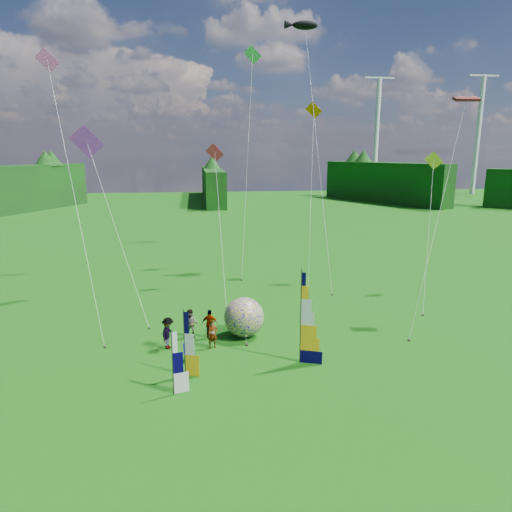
{
  "coord_description": "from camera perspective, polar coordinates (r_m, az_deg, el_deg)",
  "views": [
    {
      "loc": [
        -4.18,
        -19.69,
        10.96
      ],
      "look_at": [
        -1.0,
        4.0,
        5.5
      ],
      "focal_mm": 32.0,
      "sensor_mm": 36.0,
      "label": 1
    }
  ],
  "objects": [
    {
      "name": "spectator_b",
      "position": [
        27.98,
        -8.14,
        -8.37
      ],
      "size": [
        0.95,
        0.66,
        1.78
      ],
      "primitive_type": "imported",
      "rotation": [
        0.0,
        0.0,
        -0.3
      ],
      "color": "#66594C",
      "rests_on": "ground"
    },
    {
      "name": "spectator_c",
      "position": [
        26.7,
        -10.94,
        -9.46
      ],
      "size": [
        0.84,
        1.28,
        1.85
      ],
      "primitive_type": "imported",
      "rotation": [
        0.0,
        0.0,
        1.21
      ],
      "color": "#66594C",
      "rests_on": "ground"
    },
    {
      "name": "turbine_left",
      "position": [
        136.65,
        25.98,
        13.31
      ],
      "size": [
        8.0,
        1.2,
        30.0
      ],
      "primitive_type": null,
      "color": "silver",
      "rests_on": "ground"
    },
    {
      "name": "camp_chair",
      "position": [
        25.19,
        -8.38,
        -11.85
      ],
      "size": [
        0.66,
        0.66,
        0.97
      ],
      "primitive_type": null,
      "rotation": [
        0.0,
        0.0,
        0.2
      ],
      "color": "navy",
      "rests_on": "ground"
    },
    {
      "name": "spectator_a",
      "position": [
        26.49,
        -5.45,
        -9.71
      ],
      "size": [
        0.69,
        0.57,
        1.63
      ],
      "primitive_type": "imported",
      "rotation": [
        0.0,
        0.0,
        0.34
      ],
      "color": "#66594C",
      "rests_on": "ground"
    },
    {
      "name": "treeline_ring",
      "position": [
        21.3,
        4.13,
        -6.24
      ],
      "size": [
        210.0,
        210.0,
        8.0
      ],
      "primitive_type": null,
      "color": "#0E510D",
      "rests_on": "ground"
    },
    {
      "name": "kite_rainbow_delta",
      "position": [
        33.09,
        -17.29,
        5.24
      ],
      "size": [
        12.45,
        15.25,
        13.8
      ],
      "primitive_type": null,
      "rotation": [
        0.0,
        0.0,
        0.29
      ],
      "color": "red",
      "rests_on": "ground"
    },
    {
      "name": "turbine_right",
      "position": [
        131.32,
        14.82,
        14.22
      ],
      "size": [
        8.0,
        1.2,
        30.0
      ],
      "primitive_type": null,
      "color": "silver",
      "rests_on": "ground"
    },
    {
      "name": "small_kite_pink",
      "position": [
        29.9,
        -21.86,
        8.13
      ],
      "size": [
        6.71,
        10.17,
        17.93
      ],
      "primitive_type": null,
      "rotation": [
        0.0,
        0.0,
        0.06
      ],
      "color": "#EF51B4",
      "rests_on": "ground"
    },
    {
      "name": "small_kite_red",
      "position": [
        35.3,
        -4.52,
        4.9
      ],
      "size": [
        4.36,
        10.64,
        12.18
      ],
      "primitive_type": null,
      "rotation": [
        0.0,
        0.0,
        -0.16
      ],
      "color": "red",
      "rests_on": "ground"
    },
    {
      "name": "small_kite_green",
      "position": [
        43.08,
        -1.07,
        12.72
      ],
      "size": [
        7.58,
        12.99,
        21.71
      ],
      "primitive_type": null,
      "rotation": [
        0.0,
        0.0,
        -0.22
      ],
      "color": "#47CD61",
      "rests_on": "ground"
    },
    {
      "name": "bol_inflatable",
      "position": [
        27.81,
        -1.51,
        -7.66
      ],
      "size": [
        2.65,
        2.65,
        2.42
      ],
      "primitive_type": "sphere",
      "rotation": [
        0.0,
        0.0,
        -0.1
      ],
      "color": "#06009C",
      "rests_on": "ground"
    },
    {
      "name": "ground",
      "position": [
        22.92,
        3.96,
        -15.73
      ],
      "size": [
        220.0,
        220.0,
        0.0
      ],
      "primitive_type": "plane",
      "color": "#1D6810",
      "rests_on": "ground"
    },
    {
      "name": "spectator_d",
      "position": [
        27.82,
        -5.77,
        -8.45
      ],
      "size": [
        1.1,
        0.65,
        1.76
      ],
      "primitive_type": "imported",
      "rotation": [
        0.0,
        0.0,
        2.9
      ],
      "color": "#66594C",
      "rests_on": "ground"
    },
    {
      "name": "kite_whale",
      "position": [
        40.74,
        7.7,
        14.28
      ],
      "size": [
        8.08,
        15.77,
        24.09
      ],
      "primitive_type": null,
      "rotation": [
        0.0,
        0.0,
        -0.32
      ],
      "color": "black",
      "rests_on": "ground"
    },
    {
      "name": "small_kite_yellow",
      "position": [
        36.08,
        20.85,
        3.72
      ],
      "size": [
        8.04,
        10.57,
        11.51
      ],
      "primitive_type": null,
      "rotation": [
        0.0,
        0.0,
        -0.22
      ],
      "color": "yellow",
      "rests_on": "ground"
    },
    {
      "name": "side_banner_far",
      "position": [
        21.71,
        -10.38,
        -13.1
      ],
      "size": [
        0.91,
        0.3,
        3.06
      ],
      "primitive_type": null,
      "rotation": [
        0.0,
        0.0,
        0.22
      ],
      "color": "white",
      "rests_on": "ground"
    },
    {
      "name": "feather_banner_main",
      "position": [
        24.12,
        5.61,
        -7.76
      ],
      "size": [
        1.3,
        0.55,
        4.98
      ],
      "primitive_type": null,
      "rotation": [
        0.0,
        0.0,
        -0.35
      ],
      "color": "#06003A",
      "rests_on": "ground"
    },
    {
      "name": "side_banner_left",
      "position": [
        23.24,
        -8.92,
        -10.81
      ],
      "size": [
        0.92,
        0.42,
        3.38
      ],
      "primitive_type": null,
      "rotation": [
        0.0,
        0.0,
        -0.35
      ],
      "color": "#FFAF0E",
      "rests_on": "ground"
    },
    {
      "name": "small_kite_orange",
      "position": [
        38.9,
        6.92,
        8.33
      ],
      "size": [
        8.68,
        11.89,
        15.89
      ],
      "primitive_type": null,
      "rotation": [
        0.0,
        0.0,
        -0.41
      ],
      "color": "orange",
      "rests_on": "ground"
    },
    {
      "name": "kite_parafoil",
      "position": [
        30.58,
        22.01,
        6.29
      ],
      "size": [
        10.71,
        10.64,
        15.91
      ],
      "primitive_type": null,
      "rotation": [
        0.0,
        0.0,
        -0.32
      ],
      "color": "#A31E19",
      "rests_on": "ground"
    }
  ]
}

